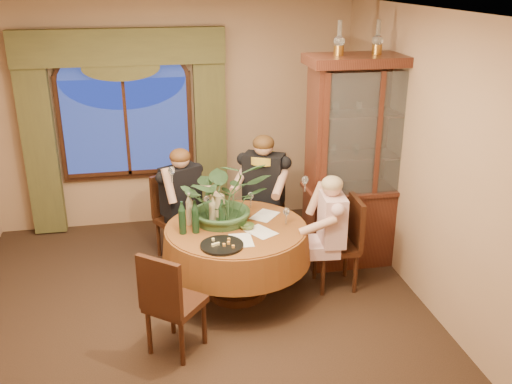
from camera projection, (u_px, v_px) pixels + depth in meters
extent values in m
plane|color=black|center=(198.00, 324.00, 5.36)|extent=(5.00, 5.00, 0.00)
plane|color=#A27C5D|center=(175.00, 116.00, 7.14)|extent=(4.50, 0.00, 4.50)
plane|color=#A27C5D|center=(436.00, 169.00, 5.25)|extent=(0.00, 5.00, 5.00)
plane|color=white|center=(185.00, 13.00, 4.34)|extent=(5.00, 5.00, 0.00)
cube|color=#484726|center=(39.00, 143.00, 6.82)|extent=(0.38, 0.14, 2.32)
cube|color=#484726|center=(211.00, 134.00, 7.18)|extent=(0.38, 0.14, 2.32)
cylinder|color=maroon|center=(237.00, 260.00, 5.75)|extent=(1.73, 1.73, 0.75)
cube|color=#38170F|center=(368.00, 163.00, 6.16)|extent=(1.43, 0.56, 2.31)
cube|color=black|center=(336.00, 244.00, 5.86)|extent=(0.44, 0.44, 0.96)
cube|color=black|center=(263.00, 210.00, 6.67)|extent=(0.56, 0.56, 0.96)
cube|color=black|center=(178.00, 219.00, 6.45)|extent=(0.57, 0.57, 0.96)
cube|color=black|center=(175.00, 301.00, 4.85)|extent=(0.59, 0.59, 0.96)
imported|color=#30532E|center=(224.00, 166.00, 5.54)|extent=(0.88, 0.98, 0.77)
imported|color=#4A602E|center=(247.00, 227.00, 5.56)|extent=(0.15, 0.15, 0.05)
cylinder|color=black|center=(222.00, 245.00, 5.20)|extent=(0.40, 0.40, 0.02)
cylinder|color=black|center=(222.00, 215.00, 5.46)|extent=(0.07, 0.07, 0.33)
cylinder|color=black|center=(182.00, 218.00, 5.41)|extent=(0.07, 0.07, 0.33)
cylinder|color=tan|center=(190.00, 209.00, 5.61)|extent=(0.07, 0.07, 0.33)
cylinder|color=tan|center=(213.00, 211.00, 5.55)|extent=(0.07, 0.07, 0.33)
cylinder|color=black|center=(195.00, 217.00, 5.43)|extent=(0.07, 0.07, 0.33)
cube|color=white|center=(261.00, 232.00, 5.49)|extent=(0.33, 0.37, 0.00)
cube|color=white|center=(265.00, 216.00, 5.86)|extent=(0.35, 0.36, 0.00)
cube|color=white|center=(241.00, 240.00, 5.32)|extent=(0.22, 0.31, 0.00)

